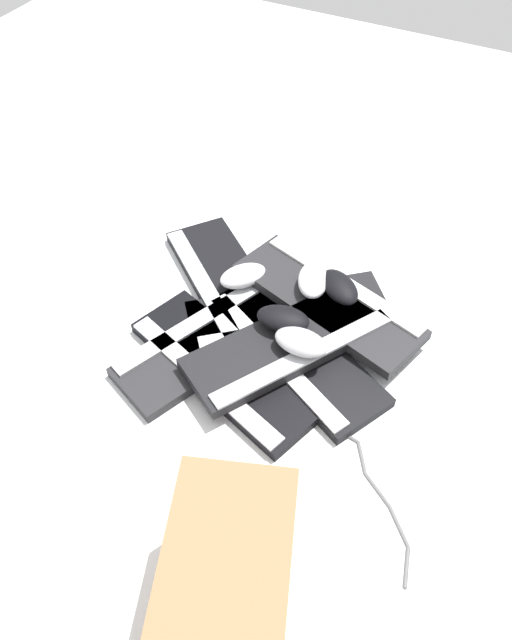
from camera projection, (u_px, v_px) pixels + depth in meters
The scene contains 15 objects.
ground_plane at pixel (244, 333), 1.36m from camera, with size 3.20×3.20×0.00m, color white.
keyboard_0 at pixel (295, 350), 1.31m from camera, with size 0.46×0.33×0.03m.
keyboard_1 at pixel (289, 314), 1.38m from camera, with size 0.43×0.40×0.03m.
keyboard_2 at pixel (227, 285), 1.44m from camera, with size 0.44×0.39×0.03m.
keyboard_3 at pixel (214, 339), 1.33m from camera, with size 0.31×0.46×0.03m.
keyboard_4 at pixel (224, 368), 1.28m from camera, with size 0.46×0.28×0.03m.
keyboard_5 at pixel (289, 343), 1.28m from camera, with size 0.35×0.45×0.03m.
keyboard_6 at pixel (328, 300), 1.36m from camera, with size 0.46×0.27×0.03m.
mouse_0 at pixel (283, 319), 1.28m from camera, with size 0.11×0.07×0.04m, color black.
mouse_1 at pixel (313, 280), 1.35m from camera, with size 0.11×0.07×0.04m, color silver.
mouse_2 at pixel (301, 342), 1.24m from camera, with size 0.11×0.07×0.04m, color #B7B7BC.
mouse_3 at pixel (243, 276), 1.40m from camera, with size 0.11×0.07×0.04m, color silver.
mouse_4 at pixel (339, 287), 1.34m from camera, with size 0.11×0.07×0.04m, color black.
cable_0 at pixel (354, 411), 1.22m from camera, with size 0.33×0.56×0.01m.
cardboard_box at pixel (229, 587), 0.89m from camera, with size 0.27×0.17×0.23m, color olive.
Camera 1 is at (0.42, -0.77, 1.03)m, focal length 35.00 mm.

